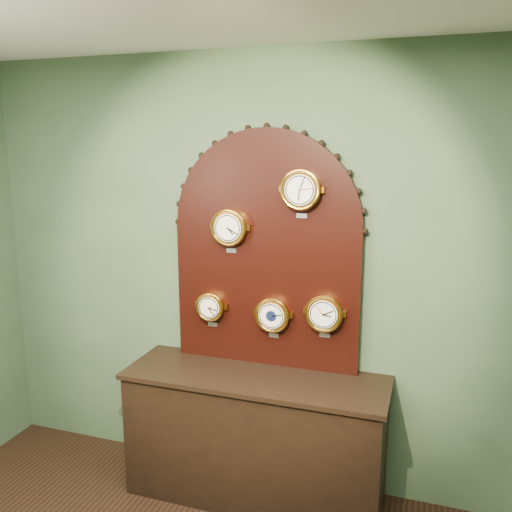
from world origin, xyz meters
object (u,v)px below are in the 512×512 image
(barometer, at_px, (273,315))
(shop_counter, at_px, (255,439))
(roman_clock, at_px, (229,227))
(arabic_clock, at_px, (301,190))
(display_board, at_px, (266,243))
(hygrometer, at_px, (211,306))
(tide_clock, at_px, (324,313))

(barometer, bearing_deg, shop_counter, -113.03)
(shop_counter, distance_m, roman_clock, 1.35)
(shop_counter, height_order, arabic_clock, arabic_clock)
(display_board, xyz_separation_m, hygrometer, (-0.36, -0.07, -0.43))
(barometer, bearing_deg, display_board, 134.34)
(shop_counter, xyz_separation_m, hygrometer, (-0.36, 0.15, 0.79))
(display_board, xyz_separation_m, roman_clock, (-0.22, -0.07, 0.10))
(arabic_clock, xyz_separation_m, hygrometer, (-0.59, 0.00, -0.77))
(roman_clock, xyz_separation_m, arabic_clock, (0.45, -0.00, 0.25))
(arabic_clock, height_order, hygrometer, arabic_clock)
(shop_counter, height_order, roman_clock, roman_clock)
(roman_clock, xyz_separation_m, tide_clock, (0.61, 0.00, -0.50))
(display_board, relative_size, hygrometer, 6.27)
(shop_counter, relative_size, barometer, 5.80)
(display_board, height_order, arabic_clock, display_board)
(display_board, bearing_deg, arabic_clock, -16.00)
(shop_counter, relative_size, tide_clock, 5.64)
(roman_clock, xyz_separation_m, hygrometer, (-0.14, 0.00, -0.53))
(arabic_clock, bearing_deg, shop_counter, -146.81)
(roman_clock, distance_m, barometer, 0.61)
(display_board, xyz_separation_m, tide_clock, (0.39, -0.07, -0.40))
(display_board, distance_m, roman_clock, 0.25)
(display_board, distance_m, tide_clock, 0.56)
(roman_clock, bearing_deg, display_board, 16.91)
(display_board, xyz_separation_m, barometer, (0.07, -0.07, -0.44))
(barometer, distance_m, tide_clock, 0.33)
(shop_counter, distance_m, tide_clock, 0.93)
(display_board, bearing_deg, shop_counter, -90.00)
(arabic_clock, relative_size, tide_clock, 1.04)
(roman_clock, distance_m, hygrometer, 0.54)
(arabic_clock, xyz_separation_m, barometer, (-0.17, 0.00, -0.79))
(roman_clock, bearing_deg, shop_counter, -34.87)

